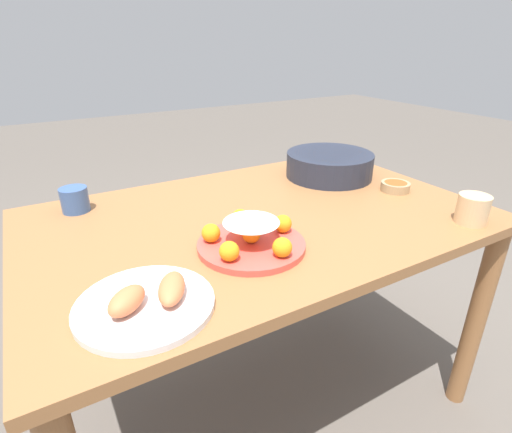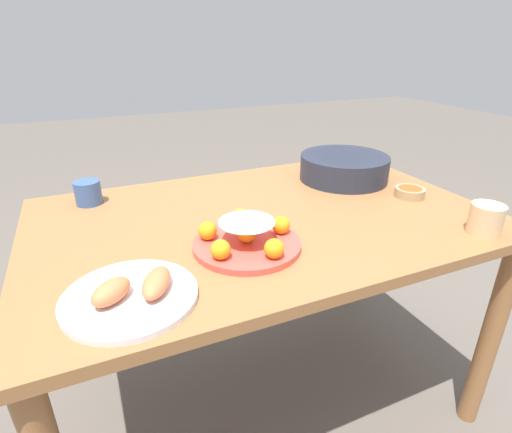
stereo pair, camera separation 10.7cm
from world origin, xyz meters
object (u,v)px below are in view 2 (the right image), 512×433
cake_plate (246,238)px  sauce_bowl (410,192)px  serving_bowl (344,167)px  cup_far (88,193)px  cup_near (486,219)px  dining_table (263,244)px  seafood_platter (132,294)px

cake_plate → sauce_bowl: (0.62, 0.10, -0.01)m
cake_plate → serving_bowl: size_ratio=0.85×
serving_bowl → cup_far: serving_bowl is taller
cup_near → cake_plate: bearing=163.4°
dining_table → sauce_bowl: (0.50, -0.06, 0.11)m
dining_table → cake_plate: cake_plate is taller
cup_near → cup_far: (-0.95, 0.64, -0.00)m
dining_table → cup_far: (-0.46, 0.30, 0.14)m
dining_table → cake_plate: size_ratio=4.88×
dining_table → cup_far: 0.57m
cup_near → cup_far: cup_near is taller
cake_plate → sauce_bowl: 0.63m
dining_table → cup_near: 0.61m
cup_near → cup_far: 1.15m
sauce_bowl → cup_near: cup_near is taller
seafood_platter → cup_near: cup_near is taller
dining_table → cake_plate: (-0.12, -0.16, 0.12)m
serving_bowl → sauce_bowl: 0.25m
cake_plate → cup_far: 0.58m
sauce_bowl → cake_plate: bearing=-170.6°
cake_plate → sauce_bowl: cake_plate is taller
cake_plate → cup_far: cake_plate is taller
serving_bowl → sauce_bowl: serving_bowl is taller
cup_far → dining_table: bearing=-32.9°
cake_plate → seafood_platter: size_ratio=1.00×
cake_plate → seafood_platter: (-0.29, -0.11, -0.01)m
dining_table → cup_near: size_ratio=15.33×
cake_plate → cup_near: size_ratio=3.14×
dining_table → seafood_platter: (-0.42, -0.27, 0.11)m
cake_plate → cup_far: bearing=126.5°
seafood_platter → cup_near: (0.90, -0.07, 0.03)m
dining_table → serving_bowl: size_ratio=4.16×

